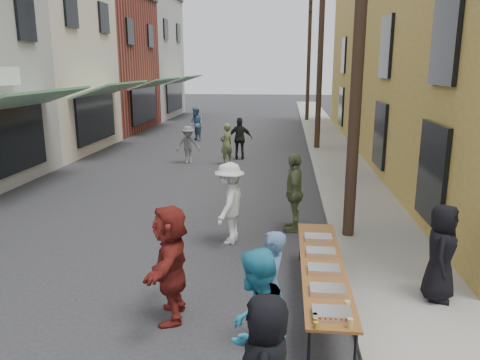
% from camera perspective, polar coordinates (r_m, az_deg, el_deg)
% --- Properties ---
extents(ground, '(120.00, 120.00, 0.00)m').
position_cam_1_polar(ground, '(8.84, -13.92, -12.85)').
color(ground, '#28282B').
rests_on(ground, ground).
extents(sidewalk, '(2.20, 60.00, 0.10)m').
position_cam_1_polar(sidewalk, '(22.85, 11.08, 3.77)').
color(sidewalk, gray).
rests_on(sidewalk, ground).
extents(storefront_row, '(8.00, 37.00, 9.00)m').
position_cam_1_polar(storefront_row, '(25.79, -24.82, 13.00)').
color(storefront_row, maroon).
rests_on(storefront_row, ground).
extents(utility_pole_near, '(0.26, 0.26, 9.00)m').
position_cam_1_polar(utility_pole_near, '(10.54, 14.35, 16.61)').
color(utility_pole_near, '#2D2116').
rests_on(utility_pole_near, ground).
extents(utility_pole_mid, '(0.26, 0.26, 9.00)m').
position_cam_1_polar(utility_pole_mid, '(22.47, 9.78, 15.06)').
color(utility_pole_mid, '#2D2116').
rests_on(utility_pole_mid, ground).
extents(utility_pole_far, '(0.26, 0.26, 9.00)m').
position_cam_1_polar(utility_pole_far, '(34.45, 8.39, 14.57)').
color(utility_pole_far, '#2D2116').
rests_on(utility_pole_far, ground).
extents(serving_table, '(0.70, 4.00, 0.75)m').
position_cam_1_polar(serving_table, '(7.88, 10.00, -10.29)').
color(serving_table, brown).
rests_on(serving_table, ground).
extents(catering_tray_sausage, '(0.50, 0.33, 0.08)m').
position_cam_1_polar(catering_tray_sausage, '(6.38, 11.12, -15.67)').
color(catering_tray_sausage, maroon).
rests_on(catering_tray_sausage, serving_table).
extents(catering_tray_foil_b, '(0.50, 0.33, 0.08)m').
position_cam_1_polar(catering_tray_foil_b, '(6.95, 10.63, -13.05)').
color(catering_tray_foil_b, '#B2B2B7').
rests_on(catering_tray_foil_b, serving_table).
extents(catering_tray_buns, '(0.50, 0.33, 0.08)m').
position_cam_1_polar(catering_tray_buns, '(7.58, 10.19, -10.68)').
color(catering_tray_buns, tan).
rests_on(catering_tray_buns, serving_table).
extents(catering_tray_foil_d, '(0.50, 0.33, 0.08)m').
position_cam_1_polar(catering_tray_foil_d, '(8.22, 9.83, -8.67)').
color(catering_tray_foil_d, '#B2B2B7').
rests_on(catering_tray_foil_d, serving_table).
extents(catering_tray_buns_end, '(0.50, 0.33, 0.08)m').
position_cam_1_polar(catering_tray_buns_end, '(8.87, 9.52, -6.96)').
color(catering_tray_buns_end, tan).
rests_on(catering_tray_buns_end, serving_table).
extents(condiment_jar_a, '(0.07, 0.07, 0.08)m').
position_cam_1_polar(condiment_jar_a, '(6.10, 9.24, -17.04)').
color(condiment_jar_a, '#A57F26').
rests_on(condiment_jar_a, serving_table).
extents(condiment_jar_b, '(0.07, 0.07, 0.08)m').
position_cam_1_polar(condiment_jar_b, '(6.19, 9.18, -16.57)').
color(condiment_jar_b, '#A57F26').
rests_on(condiment_jar_b, serving_table).
extents(condiment_jar_c, '(0.07, 0.07, 0.08)m').
position_cam_1_polar(condiment_jar_c, '(6.27, 9.13, -16.11)').
color(condiment_jar_c, '#A57F26').
rests_on(condiment_jar_c, serving_table).
extents(cup_stack, '(0.08, 0.08, 0.12)m').
position_cam_1_polar(cup_stack, '(6.18, 13.28, -16.62)').
color(cup_stack, tan).
rests_on(cup_stack, serving_table).
extents(guest_front_b, '(0.56, 0.71, 1.70)m').
position_cam_1_polar(guest_front_b, '(6.76, 3.76, -13.04)').
color(guest_front_b, '#466387').
rests_on(guest_front_b, ground).
extents(guest_front_c, '(1.02, 1.14, 1.92)m').
position_cam_1_polar(guest_front_c, '(5.65, 1.86, -17.60)').
color(guest_front_c, teal).
rests_on(guest_front_c, ground).
extents(guest_front_d, '(0.90, 1.30, 1.84)m').
position_cam_1_polar(guest_front_d, '(10.42, -1.28, -2.85)').
color(guest_front_d, silver).
rests_on(guest_front_d, ground).
extents(guest_front_e, '(0.49, 1.13, 1.91)m').
position_cam_1_polar(guest_front_e, '(11.28, 6.61, -1.48)').
color(guest_front_e, '#5B6B3E').
rests_on(guest_front_e, ground).
extents(guest_queue_back, '(0.73, 1.78, 1.87)m').
position_cam_1_polar(guest_queue_back, '(7.42, -8.45, -9.95)').
color(guest_queue_back, maroon).
rests_on(guest_queue_back, ground).
extents(server, '(0.76, 0.93, 1.64)m').
position_cam_1_polar(server, '(8.42, 23.30, -8.13)').
color(server, black).
rests_on(server, sidewalk).
extents(passerby_left, '(1.13, 0.90, 1.54)m').
position_cam_1_polar(passerby_left, '(19.30, -6.34, 4.31)').
color(passerby_left, slate).
rests_on(passerby_left, ground).
extents(passerby_mid, '(1.07, 0.50, 1.79)m').
position_cam_1_polar(passerby_mid, '(19.96, 0.00, 5.07)').
color(passerby_mid, black).
rests_on(passerby_mid, ground).
extents(passerby_right, '(0.70, 0.72, 1.67)m').
position_cam_1_polar(passerby_right, '(18.98, -1.68, 4.43)').
color(passerby_right, '#5F6D3F').
rests_on(passerby_right, ground).
extents(passerby_far, '(1.08, 1.10, 1.79)m').
position_cam_1_polar(passerby_far, '(25.15, -5.37, 6.80)').
color(passerby_far, '#51779D').
rests_on(passerby_far, ground).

